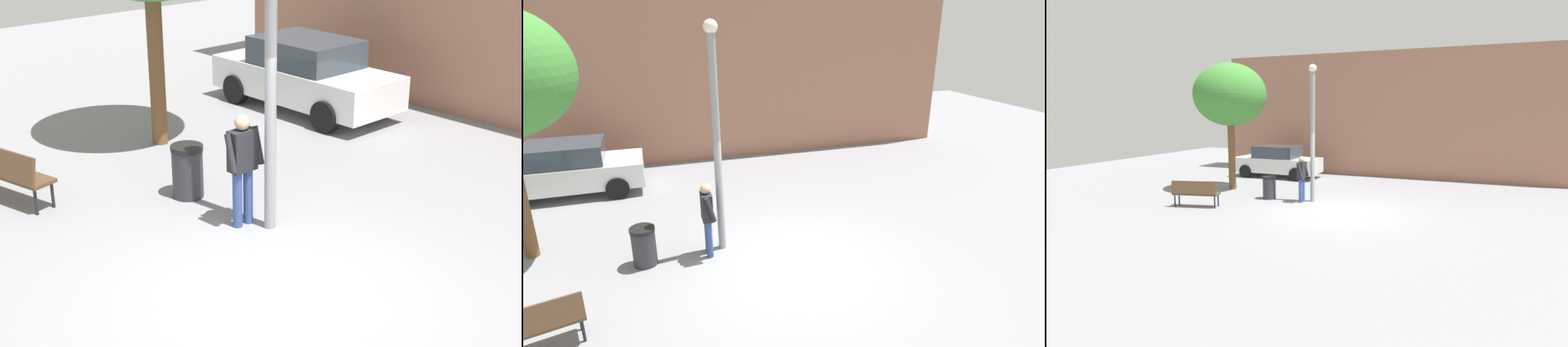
{
  "view_description": "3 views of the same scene",
  "coord_description": "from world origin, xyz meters",
  "views": [
    {
      "loc": [
        5.61,
        -5.36,
        4.73
      ],
      "look_at": [
        -0.68,
        0.43,
        1.23
      ],
      "focal_mm": 50.53,
      "sensor_mm": 36.0,
      "label": 1
    },
    {
      "loc": [
        -2.65,
        -7.37,
        4.92
      ],
      "look_at": [
        0.22,
        1.35,
        1.54
      ],
      "focal_mm": 29.48,
      "sensor_mm": 36.0,
      "label": 2
    },
    {
      "loc": [
        4.21,
        -12.52,
        3.32
      ],
      "look_at": [
        -1.33,
        0.73,
        1.09
      ],
      "focal_mm": 28.48,
      "sensor_mm": 36.0,
      "label": 3
    }
  ],
  "objects": [
    {
      "name": "park_bench",
      "position": [
        -4.69,
        -1.2,
        0.55
      ],
      "size": [
        1.67,
        0.83,
        0.92
      ],
      "color": "#513823",
      "rests_on": "ground_plane"
    },
    {
      "name": "ground_plane",
      "position": [
        0.0,
        0.0,
        0.0
      ],
      "size": [
        36.0,
        36.0,
        0.0
      ],
      "primitive_type": "plane",
      "color": "gray"
    },
    {
      "name": "parked_car_white",
      "position": [
        -4.98,
        5.67,
        0.77
      ],
      "size": [
        4.21,
        1.84,
        1.55
      ],
      "color": "silver",
      "rests_on": "ground_plane"
    },
    {
      "name": "lamppost",
      "position": [
        -1.31,
        1.18,
        2.68
      ],
      "size": [
        0.28,
        0.28,
        4.88
      ],
      "color": "gray",
      "rests_on": "ground_plane"
    },
    {
      "name": "trash_bin",
      "position": [
        -2.98,
        0.98,
        0.43
      ],
      "size": [
        0.51,
        0.51,
        0.85
      ],
      "color": "#2D2D33",
      "rests_on": "ground_plane"
    },
    {
      "name": "person_by_lamppost",
      "position": [
        -1.63,
        0.95,
        0.97
      ],
      "size": [
        0.28,
        0.59,
        1.67
      ],
      "color": "#334784",
      "rests_on": "ground_plane"
    }
  ]
}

